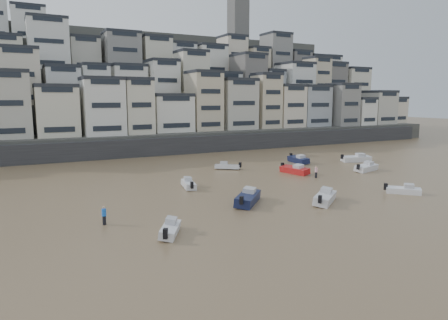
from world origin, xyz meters
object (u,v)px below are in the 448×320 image
boat_j (170,228)px  person_pink (316,172)px  boat_e (295,169)px  person_blue (104,215)px  boat_f (189,183)px  boat_g (356,157)px  boat_c (248,196)px  boat_i (298,159)px  boat_b (404,189)px  boat_h (227,166)px  boat_a (325,196)px  boat_d (366,166)px

boat_j → person_pink: person_pink is taller
boat_e → person_blue: 33.04m
boat_f → boat_g: bearing=-69.1°
boat_c → boat_i: size_ratio=1.08×
boat_g → boat_i: 10.75m
boat_e → person_blue: bearing=-79.7°
boat_b → person_pink: person_pink is taller
boat_c → person_pink: size_ratio=3.46×
boat_h → boat_j: boat_h is taller
person_blue → person_pink: size_ratio=1.00×
boat_f → person_blue: 16.48m
person_pink → person_blue: bearing=-165.4°
boat_b → boat_h: (-10.93, 24.57, 0.02)m
person_pink → boat_a: bearing=-126.3°
boat_b → person_pink: 12.80m
boat_f → boat_h: size_ratio=1.04×
boat_b → boat_f: (-21.66, 14.93, 0.04)m
boat_b → boat_a: bearing=-139.3°
boat_h → person_blue: (-23.31, -20.28, 0.28)m
boat_g → person_blue: bearing=-143.9°
person_blue → boat_b: bearing=-7.1°
person_pink → boat_g: bearing=26.9°
boat_a → boat_h: 23.45m
boat_j → boat_h: bearing=-6.8°
boat_i → boat_c: bearing=-41.2°
boat_h → person_pink: person_pink is taller
boat_f → person_blue: person_blue is taller
boat_g → boat_j: bearing=-136.3°
boat_f → boat_j: (-8.19, -15.88, -0.03)m
person_blue → boat_c: bearing=1.6°
boat_d → person_pink: 10.62m
boat_e → person_blue: size_ratio=3.05×
boat_d → boat_g: 9.52m
boat_a → boat_c: (-7.70, 3.58, 0.07)m
boat_f → person_pink: (18.78, -2.46, 0.25)m
boat_e → boat_i: (6.91, 7.98, 0.03)m
boat_b → boat_h: bearing=160.5°
boat_a → boat_i: boat_i is taller
boat_g → person_blue: (-47.61, -16.41, 0.08)m
boat_d → boat_j: 40.10m
boat_a → person_blue: 23.24m
person_blue → person_pink: 32.42m
boat_d → boat_e: 11.84m
boat_j → person_blue: 6.85m
boat_b → boat_j: bearing=-131.7°
boat_i → boat_g: bearing=76.0°
boat_b → boat_f: size_ratio=0.94×
boat_c → boat_h: 21.41m
boat_e → boat_g: bearing=92.1°
boat_f → boat_e: bearing=-73.2°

